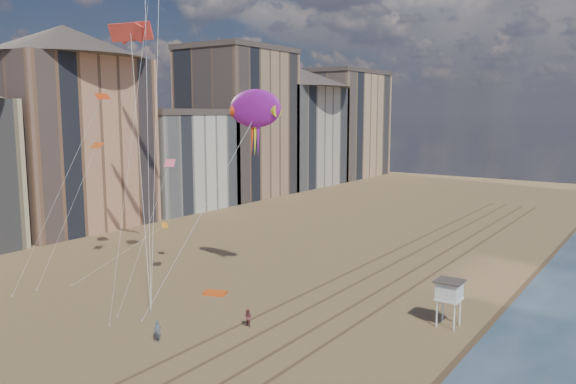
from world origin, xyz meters
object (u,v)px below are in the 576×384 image
object	(u,v)px
kite_flyer_a	(157,331)
grounded_kite	(215,293)
show_kite	(255,109)
kite_flyer_b	(248,318)
lifeguard_stand	(449,291)

from	to	relation	value
kite_flyer_a	grounded_kite	bearing A→B (deg)	85.85
show_kite	kite_flyer_a	xyz separation A→B (m)	(1.86, -13.90, -15.89)
show_kite	kite_flyer_a	world-z (taller)	show_kite
grounded_kite	kite_flyer_a	world-z (taller)	kite_flyer_a
grounded_kite	kite_flyer_a	bearing A→B (deg)	-91.53
kite_flyer_a	kite_flyer_b	bearing A→B (deg)	34.00
kite_flyer_b	grounded_kite	bearing A→B (deg)	159.80
lifeguard_stand	kite_flyer_a	distance (m)	22.06
lifeguard_stand	kite_flyer_b	size ratio (longest dim) A/B	2.53
lifeguard_stand	kite_flyer_b	bearing A→B (deg)	-144.40
grounded_kite	show_kite	xyz separation A→B (m)	(2.03, 3.50, 16.59)
show_kite	kite_flyer_b	bearing A→B (deg)	-55.80
lifeguard_stand	grounded_kite	bearing A→B (deg)	-167.40
lifeguard_stand	show_kite	world-z (taller)	show_kite
lifeguard_stand	kite_flyer_a	bearing A→B (deg)	-137.34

